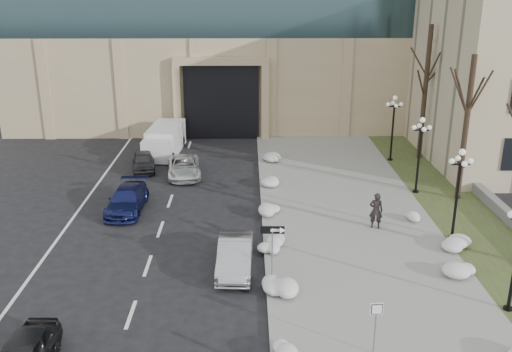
# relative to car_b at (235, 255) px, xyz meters

# --- Properties ---
(sidewalk) EXTENTS (9.00, 40.00, 0.12)m
(sidewalk) POSITION_rel_car_b_xyz_m (6.00, 4.41, -0.65)
(sidewalk) COLOR gray
(sidewalk) RESTS_ON ground
(curb) EXTENTS (0.30, 40.00, 0.14)m
(curb) POSITION_rel_car_b_xyz_m (1.50, 4.41, -0.64)
(curb) COLOR gray
(curb) RESTS_ON ground
(grass_strip) EXTENTS (4.00, 40.00, 0.10)m
(grass_strip) POSITION_rel_car_b_xyz_m (12.50, 4.41, -0.66)
(grass_strip) COLOR #364120
(grass_strip) RESTS_ON ground
(stone_wall) EXTENTS (0.50, 30.00, 0.70)m
(stone_wall) POSITION_rel_car_b_xyz_m (14.50, 6.41, -0.36)
(stone_wall) COLOR slate
(stone_wall) RESTS_ON ground
(car_b) EXTENTS (1.63, 4.33, 1.41)m
(car_b) POSITION_rel_car_b_xyz_m (0.00, 0.00, 0.00)
(car_b) COLOR #97989E
(car_b) RESTS_ON ground
(car_c) EXTENTS (1.97, 4.62, 1.33)m
(car_c) POSITION_rel_car_b_xyz_m (-6.20, 6.99, -0.04)
(car_c) COLOR #161C50
(car_c) RESTS_ON ground
(car_d) EXTENTS (2.64, 4.75, 1.26)m
(car_d) POSITION_rel_car_b_xyz_m (-3.64, 12.97, -0.08)
(car_d) COLOR silver
(car_d) RESTS_ON ground
(car_e) EXTENTS (2.11, 3.85, 1.24)m
(car_e) POSITION_rel_car_b_xyz_m (-6.52, 14.27, -0.09)
(car_e) COLOR #2E2F33
(car_e) RESTS_ON ground
(pedestrian) EXTENTS (0.79, 0.61, 1.92)m
(pedestrian) POSITION_rel_car_b_xyz_m (7.21, 4.21, 0.38)
(pedestrian) COLOR black
(pedestrian) RESTS_ON sidewalk
(box_truck) EXTENTS (2.56, 6.26, 1.94)m
(box_truck) POSITION_rel_car_b_xyz_m (-5.63, 18.27, 0.24)
(box_truck) COLOR silver
(box_truck) RESTS_ON ground
(one_way_sign) EXTENTS (1.04, 0.28, 2.79)m
(one_way_sign) POSITION_rel_car_b_xyz_m (1.77, -1.50, 1.59)
(one_way_sign) COLOR slate
(one_way_sign) RESTS_ON ground
(keep_sign) EXTENTS (0.45, 0.08, 2.10)m
(keep_sign) POSITION_rel_car_b_xyz_m (4.92, -6.28, 0.84)
(keep_sign) COLOR slate
(keep_sign) RESTS_ON ground
(snow_clump_c) EXTENTS (1.10, 1.60, 0.36)m
(snow_clump_c) POSITION_rel_car_b_xyz_m (1.86, -2.03, -0.41)
(snow_clump_c) COLOR silver
(snow_clump_c) RESTS_ON sidewalk
(snow_clump_d) EXTENTS (1.10, 1.60, 0.36)m
(snow_clump_d) POSITION_rel_car_b_xyz_m (1.77, 2.16, -0.41)
(snow_clump_d) COLOR silver
(snow_clump_d) RESTS_ON sidewalk
(snow_clump_e) EXTENTS (1.10, 1.60, 0.36)m
(snow_clump_e) POSITION_rel_car_b_xyz_m (1.82, 6.43, -0.41)
(snow_clump_e) COLOR silver
(snow_clump_e) RESTS_ON sidewalk
(snow_clump_f) EXTENTS (1.10, 1.60, 0.36)m
(snow_clump_f) POSITION_rel_car_b_xyz_m (1.92, 10.98, -0.41)
(snow_clump_f) COLOR silver
(snow_clump_f) RESTS_ON sidewalk
(snow_clump_g) EXTENTS (1.10, 1.60, 0.36)m
(snow_clump_g) POSITION_rel_car_b_xyz_m (2.02, 15.49, -0.41)
(snow_clump_g) COLOR silver
(snow_clump_g) RESTS_ON sidewalk
(snow_clump_i) EXTENTS (1.10, 1.60, 0.36)m
(snow_clump_i) POSITION_rel_car_b_xyz_m (10.03, -0.54, -0.41)
(snow_clump_i) COLOR silver
(snow_clump_i) RESTS_ON sidewalk
(snow_clump_j) EXTENTS (1.10, 1.60, 0.36)m
(snow_clump_j) POSITION_rel_car_b_xyz_m (9.80, 5.25, -0.41)
(snow_clump_j) COLOR silver
(snow_clump_j) RESTS_ON sidewalk
(snow_clump_k) EXTENTS (1.10, 1.60, 0.36)m
(snow_clump_k) POSITION_rel_car_b_xyz_m (10.50, 1.78, -0.41)
(snow_clump_k) COLOR silver
(snow_clump_k) RESTS_ON sidewalk
(snow_clump_l) EXTENTS (1.10, 1.60, 0.36)m
(snow_clump_l) POSITION_rel_car_b_xyz_m (1.70, 1.03, -0.41)
(snow_clump_l) COLOR silver
(snow_clump_l) RESTS_ON sidewalk
(lamppost_b) EXTENTS (1.18, 1.18, 4.76)m
(lamppost_b) POSITION_rel_car_b_xyz_m (10.80, 2.91, 2.37)
(lamppost_b) COLOR black
(lamppost_b) RESTS_ON ground
(lamppost_c) EXTENTS (1.18, 1.18, 4.76)m
(lamppost_c) POSITION_rel_car_b_xyz_m (10.80, 9.41, 2.37)
(lamppost_c) COLOR black
(lamppost_c) RESTS_ON ground
(lamppost_d) EXTENTS (1.18, 1.18, 4.76)m
(lamppost_d) POSITION_rel_car_b_xyz_m (10.80, 15.91, 2.37)
(lamppost_d) COLOR black
(lamppost_d) RESTS_ON ground
(tree_mid) EXTENTS (3.20, 3.20, 8.50)m
(tree_mid) POSITION_rel_car_b_xyz_m (13.00, 8.41, 4.80)
(tree_mid) COLOR black
(tree_mid) RESTS_ON ground
(tree_far) EXTENTS (3.20, 3.20, 9.50)m
(tree_far) POSITION_rel_car_b_xyz_m (13.00, 16.41, 5.45)
(tree_far) COLOR black
(tree_far) RESTS_ON ground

